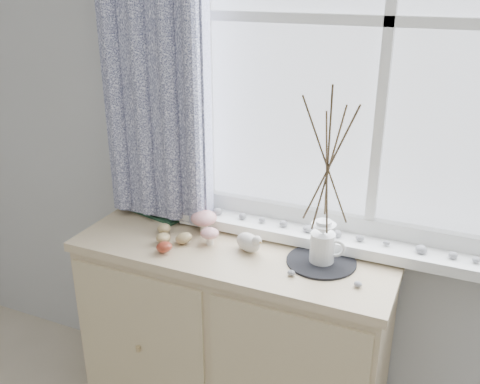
{
  "coord_description": "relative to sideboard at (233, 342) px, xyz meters",
  "views": [
    {
      "loc": [
        0.58,
        0.17,
        1.79
      ],
      "look_at": [
        -0.1,
        1.7,
        1.1
      ],
      "focal_mm": 40.0,
      "sensor_mm": 36.0,
      "label": 1
    }
  ],
  "objects": [
    {
      "name": "sideboard",
      "position": [
        0.0,
        0.0,
        0.0
      ],
      "size": [
        1.2,
        0.45,
        0.85
      ],
      "color": "tan",
      "rests_on": "ground"
    },
    {
      "name": "botanical_book",
      "position": [
        -0.42,
        0.12,
        0.53
      ],
      "size": [
        0.33,
        0.2,
        0.21
      ],
      "primitive_type": null,
      "rotation": [
        0.0,
        0.0,
        -0.24
      ],
      "color": "#1E3F2A",
      "rests_on": "sideboard"
    },
    {
      "name": "toadstool_cluster",
      "position": [
        -0.14,
        0.05,
        0.48
      ],
      "size": [
        0.15,
        0.16,
        0.09
      ],
      "color": "white",
      "rests_on": "sideboard"
    },
    {
      "name": "wooden_eggs",
      "position": [
        -0.23,
        -0.06,
        0.45
      ],
      "size": [
        0.16,
        0.17,
        0.06
      ],
      "color": "tan",
      "rests_on": "sideboard"
    },
    {
      "name": "songbird_figurine",
      "position": [
        0.06,
        0.01,
        0.46
      ],
      "size": [
        0.16,
        0.12,
        0.08
      ],
      "primitive_type": null,
      "rotation": [
        0.0,
        0.0,
        -0.43
      ],
      "color": "beige",
      "rests_on": "sideboard"
    },
    {
      "name": "crocheted_doily",
      "position": [
        0.33,
        0.03,
        0.43
      ],
      "size": [
        0.25,
        0.25,
        0.01
      ],
      "primitive_type": "cylinder",
      "color": "black",
      "rests_on": "sideboard"
    },
    {
      "name": "twig_pitcher",
      "position": [
        0.33,
        0.03,
        0.8
      ],
      "size": [
        0.29,
        0.29,
        0.65
      ],
      "rotation": [
        0.0,
        0.0,
        0.32
      ],
      "color": "white",
      "rests_on": "crocheted_doily"
    },
    {
      "name": "sideboard_pebbles",
      "position": [
        0.35,
        -0.03,
        0.43
      ],
      "size": [
        0.25,
        0.18,
        0.02
      ],
      "color": "#9B9B9E",
      "rests_on": "sideboard"
    }
  ]
}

